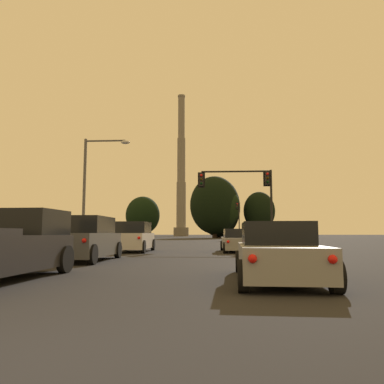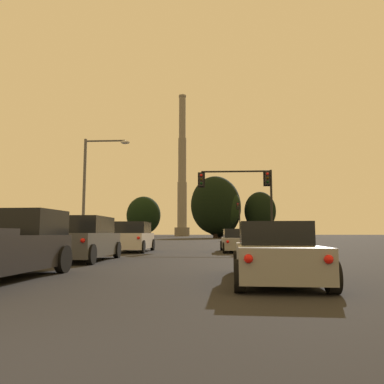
% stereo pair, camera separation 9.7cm
% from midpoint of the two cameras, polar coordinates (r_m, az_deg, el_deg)
% --- Properties ---
extents(suv_left_lane_second, '(2.15, 4.92, 1.86)m').
position_cam_midpoint_polar(suv_left_lane_second, '(16.54, -16.12, -6.94)').
color(suv_left_lane_second, '#4C4F54').
rests_on(suv_left_lane_second, ground_plane).
extents(suv_left_lane_front, '(2.17, 4.93, 1.86)m').
position_cam_midpoint_polar(suv_left_lane_front, '(23.92, -8.99, -6.84)').
color(suv_left_lane_front, silver).
rests_on(suv_left_lane_front, ground_plane).
extents(sedan_right_lane_front, '(2.07, 4.74, 1.43)m').
position_cam_midpoint_polar(sedan_right_lane_front, '(23.74, 6.82, -7.43)').
color(sedan_right_lane_front, gray).
rests_on(sedan_right_lane_front, ground_plane).
extents(sedan_right_lane_third, '(2.19, 4.78, 1.43)m').
position_cam_midpoint_polar(sedan_right_lane_third, '(9.54, 12.49, -9.06)').
color(sedan_right_lane_third, gray).
rests_on(sedan_right_lane_third, ground_plane).
extents(traffic_light_far_right, '(0.78, 0.50, 6.60)m').
position_cam_midpoint_polar(traffic_light_far_right, '(65.64, 7.03, -3.51)').
color(traffic_light_far_right, black).
rests_on(traffic_light_far_right, ground_plane).
extents(traffic_light_overhead_right, '(6.01, 0.50, 6.17)m').
position_cam_midpoint_polar(traffic_light_overhead_right, '(30.00, 8.22, 0.62)').
color(traffic_light_overhead_right, black).
rests_on(traffic_light_overhead_right, ground_plane).
extents(street_lamp, '(3.25, 0.36, 7.75)m').
position_cam_midpoint_polar(street_lamp, '(26.88, -15.07, 1.77)').
color(street_lamp, '#56565B').
rests_on(street_lamp, ground_plane).
extents(smokestack, '(5.87, 5.87, 56.54)m').
position_cam_midpoint_polar(smokestack, '(147.28, -1.67, 1.88)').
color(smokestack, slate).
rests_on(smokestack, ground_plane).
extents(treeline_far_left, '(12.20, 10.98, 15.36)m').
position_cam_midpoint_polar(treeline_far_left, '(93.20, 3.42, -2.00)').
color(treeline_far_left, black).
rests_on(treeline_far_left, ground_plane).
extents(treeline_far_right, '(7.94, 7.14, 11.67)m').
position_cam_midpoint_polar(treeline_far_right, '(96.54, 10.18, -2.88)').
color(treeline_far_right, black).
rests_on(treeline_far_right, ground_plane).
extents(treeline_center_right, '(9.50, 8.55, 11.43)m').
position_cam_midpoint_polar(treeline_center_right, '(105.50, -7.55, -3.54)').
color(treeline_center_right, black).
rests_on(treeline_center_right, ground_plane).
extents(treeline_center_left, '(7.74, 6.96, 12.50)m').
position_cam_midpoint_polar(treeline_center_left, '(92.22, 4.91, -2.29)').
color(treeline_center_left, black).
rests_on(treeline_center_left, ground_plane).
extents(treeline_left_mid, '(10.86, 9.78, 15.16)m').
position_cam_midpoint_polar(treeline_left_mid, '(95.06, 4.06, -2.35)').
color(treeline_left_mid, black).
rests_on(treeline_left_mid, ground_plane).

